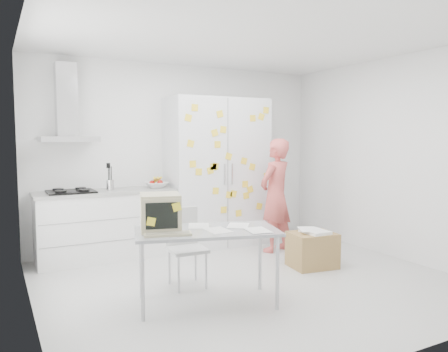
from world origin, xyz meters
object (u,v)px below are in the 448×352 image
person (275,195)px  chair (185,242)px  desk (178,221)px  cardboard_box (312,249)px

person → chair: person is taller
desk → chair: 0.67m
person → cardboard_box: person is taller
person → cardboard_box: bearing=65.4°
cardboard_box → chair: bearing=175.3°
cardboard_box → desk: bearing=-169.5°
chair → cardboard_box: chair is taller
cardboard_box → person: bearing=87.3°
chair → cardboard_box: bearing=-1.5°
person → desk: person is taller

